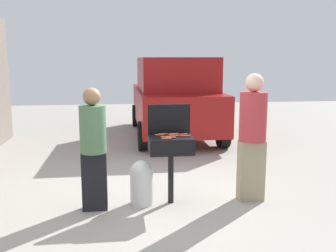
{
  "coord_description": "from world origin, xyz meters",
  "views": [
    {
      "loc": [
        -0.48,
        -5.15,
        1.98
      ],
      "look_at": [
        0.22,
        0.41,
        1.0
      ],
      "focal_mm": 41.02,
      "sensor_mm": 36.0,
      "label": 1
    }
  ],
  "objects_px": {
    "hot_dog_7": "(183,134)",
    "person_right": "(252,133)",
    "bbq_grill": "(171,147)",
    "hot_dog_8": "(173,135)",
    "hot_dog_0": "(163,134)",
    "hot_dog_2": "(171,138)",
    "hot_dog_9": "(160,135)",
    "propane_tank": "(142,182)",
    "hot_dog_4": "(175,136)",
    "hot_dog_3": "(166,137)",
    "hot_dog_6": "(174,134)",
    "person_left": "(93,145)",
    "parked_minivan": "(174,97)",
    "hot_dog_1": "(185,136)",
    "hot_dog_5": "(167,139)"
  },
  "relations": [
    {
      "from": "bbq_grill",
      "to": "hot_dog_8",
      "type": "height_order",
      "value": "hot_dog_8"
    },
    {
      "from": "hot_dog_9",
      "to": "hot_dog_0",
      "type": "bearing_deg",
      "value": 41.84
    },
    {
      "from": "bbq_grill",
      "to": "hot_dog_0",
      "type": "distance_m",
      "value": 0.23
    },
    {
      "from": "hot_dog_1",
      "to": "hot_dog_6",
      "type": "bearing_deg",
      "value": 126.78
    },
    {
      "from": "hot_dog_1",
      "to": "hot_dog_6",
      "type": "distance_m",
      "value": 0.21
    },
    {
      "from": "hot_dog_2",
      "to": "hot_dog_4",
      "type": "xyz_separation_m",
      "value": [
        0.06,
        0.1,
        0.0
      ]
    },
    {
      "from": "hot_dog_3",
      "to": "hot_dog_1",
      "type": "bearing_deg",
      "value": 5.9
    },
    {
      "from": "hot_dog_2",
      "to": "person_left",
      "type": "relative_size",
      "value": 0.08
    },
    {
      "from": "hot_dog_3",
      "to": "hot_dog_4",
      "type": "relative_size",
      "value": 1.0
    },
    {
      "from": "hot_dog_9",
      "to": "person_left",
      "type": "distance_m",
      "value": 0.91
    },
    {
      "from": "hot_dog_3",
      "to": "parked_minivan",
      "type": "bearing_deg",
      "value": 80.52
    },
    {
      "from": "hot_dog_0",
      "to": "hot_dog_6",
      "type": "distance_m",
      "value": 0.16
    },
    {
      "from": "hot_dog_4",
      "to": "hot_dog_5",
      "type": "relative_size",
      "value": 1.0
    },
    {
      "from": "parked_minivan",
      "to": "hot_dog_7",
      "type": "bearing_deg",
      "value": 83.19
    },
    {
      "from": "hot_dog_7",
      "to": "hot_dog_9",
      "type": "distance_m",
      "value": 0.32
    },
    {
      "from": "person_left",
      "to": "parked_minivan",
      "type": "distance_m",
      "value": 5.11
    },
    {
      "from": "hot_dog_9",
      "to": "propane_tank",
      "type": "height_order",
      "value": "hot_dog_9"
    },
    {
      "from": "hot_dog_7",
      "to": "person_right",
      "type": "relative_size",
      "value": 0.07
    },
    {
      "from": "hot_dog_2",
      "to": "hot_dog_6",
      "type": "bearing_deg",
      "value": 72.03
    },
    {
      "from": "bbq_grill",
      "to": "person_left",
      "type": "xyz_separation_m",
      "value": [
        -1.03,
        -0.11,
        0.09
      ]
    },
    {
      "from": "hot_dog_0",
      "to": "hot_dog_2",
      "type": "height_order",
      "value": "same"
    },
    {
      "from": "hot_dog_1",
      "to": "hot_dog_8",
      "type": "relative_size",
      "value": 1.0
    },
    {
      "from": "bbq_grill",
      "to": "hot_dog_9",
      "type": "distance_m",
      "value": 0.23
    },
    {
      "from": "person_right",
      "to": "parked_minivan",
      "type": "bearing_deg",
      "value": -91.38
    },
    {
      "from": "hot_dog_6",
      "to": "hot_dog_2",
      "type": "bearing_deg",
      "value": -107.97
    },
    {
      "from": "hot_dog_2",
      "to": "hot_dog_6",
      "type": "height_order",
      "value": "same"
    },
    {
      "from": "hot_dog_1",
      "to": "hot_dog_9",
      "type": "distance_m",
      "value": 0.36
    },
    {
      "from": "parked_minivan",
      "to": "person_right",
      "type": "bearing_deg",
      "value": 94.93
    },
    {
      "from": "person_right",
      "to": "parked_minivan",
      "type": "xyz_separation_m",
      "value": [
        -0.42,
        4.72,
        0.05
      ]
    },
    {
      "from": "propane_tank",
      "to": "hot_dog_4",
      "type": "bearing_deg",
      "value": -0.67
    },
    {
      "from": "bbq_grill",
      "to": "hot_dog_6",
      "type": "xyz_separation_m",
      "value": [
        0.07,
        0.14,
        0.16
      ]
    },
    {
      "from": "bbq_grill",
      "to": "hot_dog_6",
      "type": "bearing_deg",
      "value": 64.63
    },
    {
      "from": "hot_dog_0",
      "to": "hot_dog_6",
      "type": "bearing_deg",
      "value": -0.02
    },
    {
      "from": "hot_dog_5",
      "to": "hot_dog_9",
      "type": "height_order",
      "value": "same"
    },
    {
      "from": "hot_dog_6",
      "to": "hot_dog_7",
      "type": "distance_m",
      "value": 0.12
    },
    {
      "from": "hot_dog_6",
      "to": "person_right",
      "type": "relative_size",
      "value": 0.07
    },
    {
      "from": "person_right",
      "to": "bbq_grill",
      "type": "bearing_deg",
      "value": -8.24
    },
    {
      "from": "hot_dog_2",
      "to": "hot_dog_3",
      "type": "xyz_separation_m",
      "value": [
        -0.07,
        0.05,
        0.0
      ]
    },
    {
      "from": "bbq_grill",
      "to": "propane_tank",
      "type": "relative_size",
      "value": 1.52
    },
    {
      "from": "hot_dog_6",
      "to": "propane_tank",
      "type": "bearing_deg",
      "value": -163.02
    },
    {
      "from": "hot_dog_4",
      "to": "hot_dog_8",
      "type": "bearing_deg",
      "value": 99.59
    },
    {
      "from": "hot_dog_3",
      "to": "hot_dog_4",
      "type": "xyz_separation_m",
      "value": [
        0.13,
        0.05,
        0.0
      ]
    },
    {
      "from": "person_left",
      "to": "hot_dog_2",
      "type": "bearing_deg",
      "value": -11.63
    },
    {
      "from": "bbq_grill",
      "to": "hot_dog_4",
      "type": "height_order",
      "value": "hot_dog_4"
    },
    {
      "from": "hot_dog_2",
      "to": "parked_minivan",
      "type": "relative_size",
      "value": 0.03
    },
    {
      "from": "hot_dog_0",
      "to": "propane_tank",
      "type": "relative_size",
      "value": 0.21
    },
    {
      "from": "hot_dog_5",
      "to": "parked_minivan",
      "type": "relative_size",
      "value": 0.03
    },
    {
      "from": "hot_dog_7",
      "to": "person_left",
      "type": "height_order",
      "value": "person_left"
    },
    {
      "from": "hot_dog_0",
      "to": "hot_dog_5",
      "type": "xyz_separation_m",
      "value": [
        0.01,
        -0.31,
        0.0
      ]
    },
    {
      "from": "hot_dog_0",
      "to": "hot_dog_9",
      "type": "xyz_separation_m",
      "value": [
        -0.05,
        -0.05,
        0.0
      ]
    }
  ]
}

